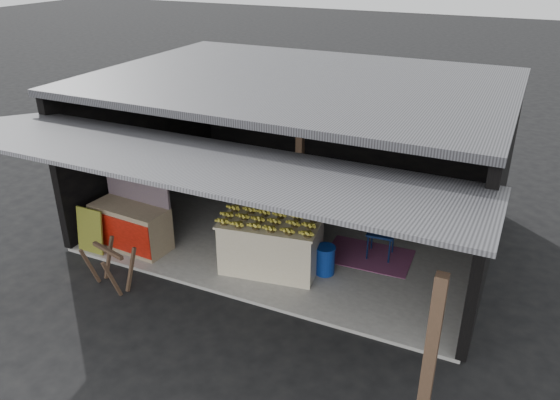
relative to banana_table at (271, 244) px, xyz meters
The scene contains 13 objects.
ground 1.16m from the banana_table, 99.67° to the right, with size 80.00×80.00×0.00m, color black.
concrete_slab 1.57m from the banana_table, 96.66° to the left, with size 7.00×5.00×0.06m, color gray.
shophouse 2.40m from the banana_table, 95.47° to the left, with size 7.40×7.29×3.02m.
banana_table is the anchor object (origin of this frame).
banana_pile 0.55m from the banana_table, ahead, with size 1.53×0.92×0.18m, color yellow, non-canonical shape.
white_crate 0.85m from the banana_table, 91.96° to the left, with size 1.00×0.69×1.11m.
neighbor_stall 2.66m from the banana_table, behind, with size 1.48×0.75×1.49m.
green_signboard 3.30m from the banana_table, 164.44° to the right, with size 0.56×0.04×0.83m, color black.
sawhorse 2.65m from the banana_table, 143.51° to the right, with size 0.79×0.78×0.73m.
water_barrel 0.95m from the banana_table, 14.13° to the left, with size 0.33×0.33×0.48m, color navy.
plastic_chair 2.03m from the banana_table, 38.57° to the left, with size 0.50×0.50×0.98m.
magenta_rug 1.84m from the banana_table, 37.34° to the left, with size 1.50×1.00×0.01m, color #691750.
picture_frames 4.14m from the banana_table, 95.01° to the left, with size 1.62×0.04×0.46m.
Camera 1 is at (3.73, -6.18, 5.15)m, focal length 35.00 mm.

